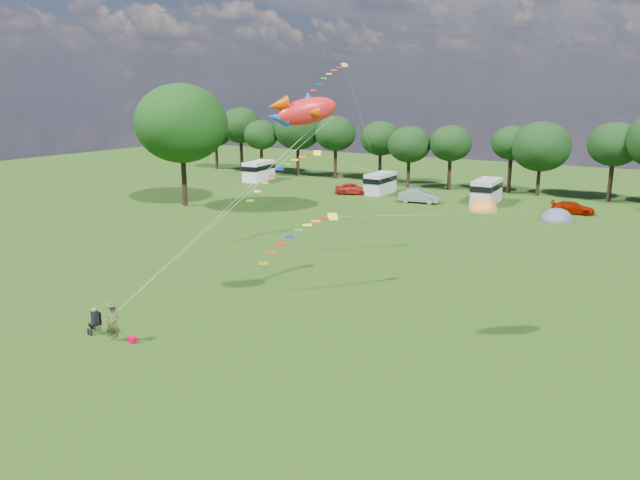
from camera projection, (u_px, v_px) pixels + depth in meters
The scene contains 18 objects.
ground_plane at pixel (235, 351), 30.87m from camera, with size 180.00×180.00×0.00m, color black.
tree_line at pixel (572, 145), 72.11m from camera, with size 102.98×10.98×10.27m.
big_tree at pixel (181, 123), 67.23m from camera, with size 10.00×10.00×13.28m.
car_a at pixel (352, 189), 76.57m from camera, with size 1.68×4.27×1.42m, color #B21F16.
car_b at pixel (419, 196), 70.89m from camera, with size 1.62×4.33×1.53m, color gray.
car_c at pixel (573, 208), 64.72m from camera, with size 1.75×4.15×1.25m, color #921500.
campervan_a at pixel (259, 170), 88.05m from camera, with size 3.11×5.84×2.73m.
campervan_b at pixel (380, 183), 77.13m from camera, with size 2.34×5.25×2.55m.
campervan_c at pixel (487, 190), 70.58m from camera, with size 2.62×5.63×2.70m.
tent_orange at pixel (483, 210), 66.47m from camera, with size 3.11×3.40×2.43m.
tent_greyblue at pixel (556, 220), 61.39m from camera, with size 3.30×3.61×2.46m.
kite_flyer at pixel (113, 323), 31.92m from camera, with size 0.69×0.45×1.88m, color #4C4C2A.
camp_chair at pixel (95, 318), 32.96m from camera, with size 0.69×0.70×1.42m.
kite_bag at pixel (132, 340), 31.84m from camera, with size 0.43×0.28×0.30m, color red.
fish_kite at pixel (301, 111), 29.52m from camera, with size 3.18×3.15×1.90m.
streamer_kite_a at pixel (323, 85), 58.68m from camera, with size 3.36×5.62×5.77m.
streamer_kite_b at pixel (289, 168), 48.79m from camera, with size 4.32×4.61×3.81m.
streamer_kite_c at pixel (305, 231), 40.32m from camera, with size 3.24×5.00×2.83m.
Camera 1 is at (18.68, -22.20, 12.60)m, focal length 35.00 mm.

